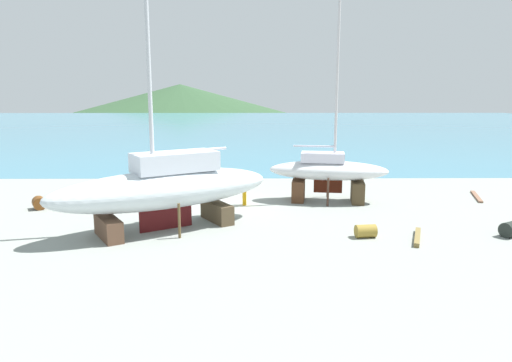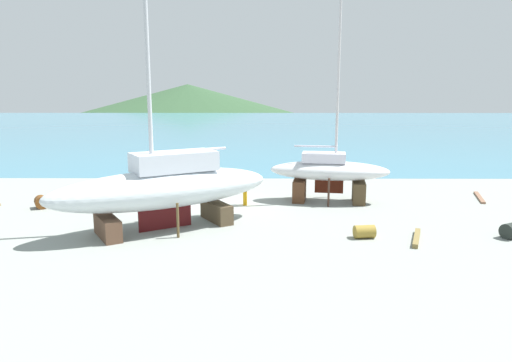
% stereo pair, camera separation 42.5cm
% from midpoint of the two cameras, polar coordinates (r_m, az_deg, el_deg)
% --- Properties ---
extents(ground_plane, '(42.08, 42.08, 0.00)m').
position_cam_midpoint_polar(ground_plane, '(24.39, -4.82, -4.19)').
color(ground_plane, gray).
extents(sea_water, '(154.71, 108.19, 0.01)m').
position_cam_midpoint_polar(sea_water, '(88.35, -1.74, 6.69)').
color(sea_water, teal).
rests_on(sea_water, ground).
extents(headland_hill, '(139.22, 139.22, 18.50)m').
position_cam_midpoint_polar(headland_hill, '(196.28, -9.19, 8.80)').
color(headland_hill, '#305031').
rests_on(headland_hill, ground).
extents(sailboat_mid_port, '(7.05, 3.23, 12.08)m').
position_cam_midpoint_polar(sailboat_mid_port, '(27.36, 8.25, 1.16)').
color(sailboat_mid_port, '#4B3B24').
rests_on(sailboat_mid_port, ground).
extents(sailboat_far_slipway, '(10.51, 7.94, 17.73)m').
position_cam_midpoint_polar(sailboat_far_slipway, '(21.94, -11.41, -0.69)').
color(sailboat_far_slipway, brown).
rests_on(sailboat_far_slipway, ground).
extents(worker, '(0.26, 0.45, 1.60)m').
position_cam_midpoint_polar(worker, '(26.35, -1.87, -1.18)').
color(worker, orange).
rests_on(worker, ground).
extents(barrel_tipped_center, '(0.95, 0.68, 0.57)m').
position_cam_midpoint_polar(barrel_tipped_center, '(21.18, 12.57, -5.93)').
color(barrel_tipped_center, olive).
rests_on(barrel_tipped_center, ground).
extents(barrel_ochre, '(0.97, 1.01, 0.67)m').
position_cam_midpoint_polar(barrel_ochre, '(28.22, -25.17, -2.43)').
color(barrel_ochre, brown).
rests_on(barrel_ochre, ground).
extents(barrel_by_slipway, '(1.11, 1.02, 0.67)m').
position_cam_midpoint_polar(barrel_by_slipway, '(23.53, 28.05, -5.16)').
color(barrel_by_slipway, '#252B26').
rests_on(barrel_by_slipway, ground).
extents(timber_plank_far, '(1.12, 3.05, 0.11)m').
position_cam_midpoint_polar(timber_plank_far, '(31.29, 24.79, -1.71)').
color(timber_plank_far, '#825C46').
rests_on(timber_plank_far, ground).
extents(timber_plank_near, '(1.08, 2.39, 0.19)m').
position_cam_midpoint_polar(timber_plank_near, '(21.57, 18.42, -6.46)').
color(timber_plank_near, olive).
rests_on(timber_plank_near, ground).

